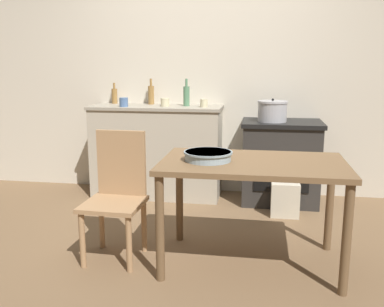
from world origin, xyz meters
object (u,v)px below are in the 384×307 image
cup_center_right (124,102)px  cup_center_left (204,103)px  work_table (253,175)px  mixing_bowl_large (208,155)px  bottle_far_left (151,94)px  bottle_mid_left (115,96)px  stove (281,162)px  stock_pot (272,111)px  bottle_left (186,96)px  chair (117,192)px  flour_sack (285,199)px  cup_center (165,102)px

cup_center_right → cup_center_left: bearing=6.7°
work_table → mixing_bowl_large: 0.33m
bottle_far_left → bottle_mid_left: bottle_far_left is taller
stove → work_table: stove is taller
stove → mixing_bowl_large: 1.60m
stock_pot → bottle_left: bearing=173.7°
work_table → stock_pot: 1.42m
work_table → chair: (-0.95, -0.00, -0.17)m
flour_sack → mixing_bowl_large: (-0.58, -1.04, 0.61)m
bottle_far_left → work_table: bearing=-55.4°
stock_pot → work_table: bearing=-96.1°
bottle_mid_left → bottle_left: bearing=-9.9°
work_table → flour_sack: (0.28, 1.01, -0.48)m
mixing_bowl_large → bottle_far_left: size_ratio=1.22×
stove → bottle_mid_left: 1.87m
flour_sack → cup_center_left: bearing=153.7°
work_table → bottle_far_left: (-1.10, 1.60, 0.41)m
bottle_far_left → stove: bearing=-7.3°
cup_center_left → bottle_mid_left: bearing=167.6°
flour_sack → stock_pot: (-0.13, 0.38, 0.76)m
mixing_bowl_large → cup_center: bearing=113.1°
chair → cup_center: size_ratio=10.36×
bottle_left → chair: bearing=-99.2°
chair → cup_center_right: 1.46m
stove → cup_center_right: 1.66m
bottle_far_left → cup_center_right: bearing=-124.7°
chair → mixing_bowl_large: bearing=-0.7°
work_table → stock_pot: (0.15, 1.38, 0.28)m
work_table → cup_center_left: (-0.52, 1.40, 0.35)m
chair → mixing_bowl_large: chair is taller
bottle_far_left → cup_center: 0.28m
work_table → chair: 0.96m
stock_pot → cup_center_left: 0.67m
cup_center_left → cup_center_right: cup_center_right is taller
stove → stock_pot: bearing=-154.5°
work_table → cup_center: bearing=122.9°
bottle_mid_left → bottle_far_left: bearing=-2.3°
work_table → cup_center_left: size_ratio=15.62×
flour_sack → mixing_bowl_large: 1.33m
flour_sack → cup_center_right: (-1.59, 0.30, 0.83)m
chair → bottle_left: size_ratio=3.29×
bottle_far_left → bottle_mid_left: bearing=177.7°
work_table → cup_center: 1.72m
cup_center_left → stove: bearing=2.2°
chair → bottle_far_left: size_ratio=3.35×
bottle_far_left → chair: bearing=-84.4°
bottle_left → cup_center_right: bearing=-164.3°
bottle_mid_left → cup_center_right: bearing=-56.9°
cup_center → cup_center_right: (-0.40, -0.10, 0.00)m
mixing_bowl_large → cup_center_right: 1.69m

